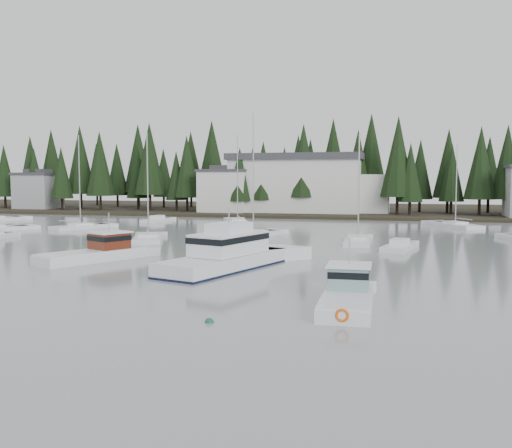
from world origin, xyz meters
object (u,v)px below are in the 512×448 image
Objects in this scene: runabout_3 at (157,221)px; sailboat_7 at (455,226)px; sailboat_9 at (253,237)px; house_far_west at (38,190)px; sailboat_6 at (238,223)px; lobster_boat_teal at (348,298)px; lobster_boat_brown at (95,254)px; sailboat_0 at (149,240)px; sailboat_10 at (358,243)px; cabin_cruiser_center at (226,258)px; harbor_inn at (307,184)px; house_west at (225,190)px; runabout_1 at (400,248)px; sailboat_8 at (81,228)px.

sailboat_7 is at bearing -81.36° from runabout_3.
runabout_3 is at bearing 61.99° from sailboat_9.
sailboat_6 is (50.55, -22.75, -4.34)m from house_far_west.
sailboat_9 reaches higher than lobster_boat_teal.
lobster_boat_brown is 1.31× the size of runabout_3.
sailboat_6 is at bearing 65.65° from sailboat_7.
sailboat_10 is (22.34, 2.99, 0.00)m from sailboat_0.
sailboat_9 is at bearing -79.55° from sailboat_0.
harbor_inn is at bearing 21.56° from cabin_cruiser_center.
house_far_west is at bearing 177.27° from house_west.
sailboat_10 is (70.18, -44.80, -4.34)m from house_far_west.
house_west is at bearing 46.93° from runabout_1.
house_far_west is 0.65× the size of cabin_cruiser_center.
sailboat_8 is at bearing 63.99° from cabin_cruiser_center.
house_far_west is 1.19× the size of runabout_1.
sailboat_7 reaches higher than sailboat_10.
cabin_cruiser_center reaches higher than runabout_3.
runabout_1 is (4.25, -4.01, 0.06)m from sailboat_10.
sailboat_0 reaches higher than lobster_boat_brown.
sailboat_8 is (-17.50, 26.10, -0.43)m from lobster_boat_brown.
sailboat_0 is (5.84, -45.79, -4.59)m from house_west.
house_west is at bearing 36.64° from sailboat_9.
harbor_inn is 33.48m from sailboat_7.
house_far_west is 67.76m from sailboat_0.
sailboat_9 is 12.64m from sailboat_10.
house_west is 1.02× the size of lobster_boat_brown.
house_west reaches higher than lobster_boat_teal.
sailboat_6 is at bearing -84.96° from runabout_3.
lobster_boat_teal is at bearing -108.81° from sailboat_8.
runabout_1 is at bearing -81.08° from sailboat_8.
sailboat_6 is at bearing -27.26° from sailboat_8.
runabout_3 is (37.39, -22.50, -4.27)m from house_far_west.
sailboat_7 is (31.66, 42.10, -0.45)m from lobster_boat_brown.
runabout_3 is (-34.63, 52.22, -0.36)m from lobster_boat_teal.
sailboat_9 reaches higher than sailboat_0.
cabin_cruiser_center is at bearing 127.25° from sailboat_7.
sailboat_10 is at bearing -32.55° from house_far_west.
lobster_boat_brown is at bearing 59.15° from lobster_boat_teal.
harbor_inn is at bearing 13.40° from sailboat_10.
harbor_inn is 65.94m from cabin_cruiser_center.
sailboat_7 is (33.88, 27.24, -0.01)m from sailboat_0.
lobster_boat_brown is 26.89m from sailboat_10.
lobster_boat_teal reaches higher than runabout_1.
harbor_inn is 25.59m from sailboat_6.
runabout_1 is at bearing -55.29° from house_west.
sailboat_7 reaches higher than lobster_boat_teal.
house_west is 36.10m from sailboat_8.
lobster_boat_brown is 0.77× the size of sailboat_0.
sailboat_0 is at bearing 100.40° from sailboat_7.
runabout_3 is at bearing 47.76° from cabin_cruiser_center.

